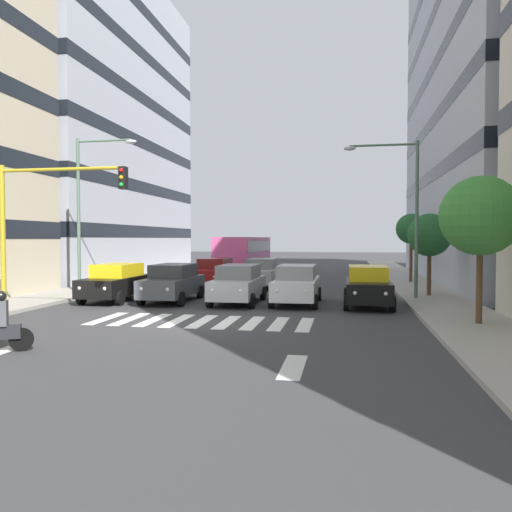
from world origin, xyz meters
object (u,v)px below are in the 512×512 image
object	(u,v)px
car_row2_1	(215,272)
bus_behind_traffic	(244,252)
street_tree_2	(411,229)
car_row2_0	(261,273)
car_0	(368,286)
street_lamp_left	(404,201)
car_3	(173,282)
street_tree_1	(430,235)
traffic_light_gantry	(38,215)
street_tree_0	(480,216)
car_2	(238,284)
street_lamp_right	(88,199)
car_1	(297,284)
car_4	(116,282)

from	to	relation	value
car_row2_1	bus_behind_traffic	xyz separation A→B (m)	(0.13, -9.41, 0.97)
street_tree_2	car_row2_0	bearing A→B (deg)	24.09
car_0	car_row2_0	bearing A→B (deg)	-50.52
car_row2_1	street_lamp_left	distance (m)	11.96
car_row2_0	car_row2_1	world-z (taller)	same
car_0	street_lamp_left	xyz separation A→B (m)	(-1.69, -2.10, 3.73)
car_3	street_tree_1	size ratio (longest dim) A/B	1.12
traffic_light_gantry	street_tree_0	xyz separation A→B (m)	(-14.92, -1.24, -0.12)
car_2	car_row2_1	distance (m)	7.55
car_0	car_row2_0	distance (m)	9.14
street_lamp_right	car_0	bearing A→B (deg)	175.65
car_1	street_lamp_right	bearing A→B (deg)	-4.74
car_4	street_tree_2	xyz separation A→B (m)	(-14.60, -11.24, 2.61)
car_row2_1	street_lamp_left	bearing A→B (deg)	155.03
street_lamp_left	car_row2_0	bearing A→B (deg)	-33.46
car_0	street_lamp_left	size ratio (longest dim) A/B	0.62
car_row2_1	street_lamp_left	size ratio (longest dim) A/B	0.62
car_4	bus_behind_traffic	size ratio (longest dim) A/B	0.42
car_2	traffic_light_gantry	size ratio (longest dim) A/B	0.81
car_4	bus_behind_traffic	xyz separation A→B (m)	(-2.70, -16.48, 0.97)
car_row2_1	street_tree_2	world-z (taller)	street_tree_2
car_row2_0	car_3	bearing A→B (deg)	67.41
bus_behind_traffic	street_lamp_right	size ratio (longest dim) A/B	1.37
car_row2_1	car_0	bearing A→B (deg)	141.33
car_0	street_tree_2	world-z (taller)	street_tree_2
street_lamp_right	street_tree_0	bearing A→B (deg)	161.61
car_3	car_4	world-z (taller)	same
car_4	car_row2_1	distance (m)	7.62
car_0	car_row2_0	xyz separation A→B (m)	(5.81, -7.05, 0.00)
car_3	street_tree_0	size ratio (longest dim) A/B	0.93
car_row2_0	street_tree_0	world-z (taller)	street_tree_0
street_tree_1	car_row2_1	bearing A→B (deg)	-16.83
car_row2_1	traffic_light_gantry	bearing A→B (deg)	76.80
car_3	car_row2_0	xyz separation A→B (m)	(-2.93, -7.04, 0.00)
car_2	car_3	bearing A→B (deg)	-1.10
car_row2_1	street_tree_1	distance (m)	12.37
car_0	bus_behind_traffic	bearing A→B (deg)	-61.80
car_row2_0	street_lamp_right	size ratio (longest dim) A/B	0.58
bus_behind_traffic	street_lamp_left	size ratio (longest dim) A/B	1.46
car_0	street_lamp_right	bearing A→B (deg)	-4.35
car_1	car_4	bearing A→B (deg)	2.32
street_tree_1	street_tree_2	distance (m)	7.71
traffic_light_gantry	street_tree_2	xyz separation A→B (m)	(-14.76, -16.87, -0.24)
car_0	street_lamp_right	world-z (taller)	street_lamp_right
car_1	street_lamp_left	bearing A→B (deg)	-157.83
car_4	bus_behind_traffic	distance (m)	16.73
car_3	street_tree_1	distance (m)	12.44
car_1	traffic_light_gantry	xyz separation A→B (m)	(8.53, 5.96, 2.85)
car_1	car_row2_0	size ratio (longest dim) A/B	1.00
car_1	street_lamp_left	distance (m)	6.34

